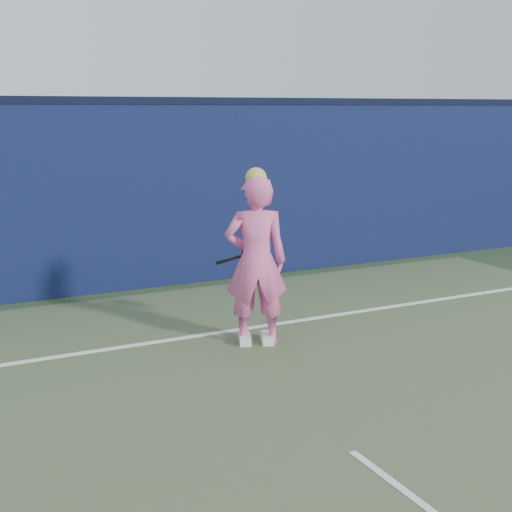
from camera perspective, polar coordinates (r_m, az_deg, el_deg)
backstop_wall at (r=9.92m, az=-10.22°, el=4.60°), size 24.00×0.40×2.50m
wall_cap at (r=9.84m, az=-10.50°, el=12.13°), size 24.00×0.42×0.10m
player at (r=7.40m, az=0.00°, el=-0.37°), size 0.76×0.63×1.86m
racket at (r=7.81m, az=-0.23°, el=0.19°), size 0.56×0.30×0.33m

